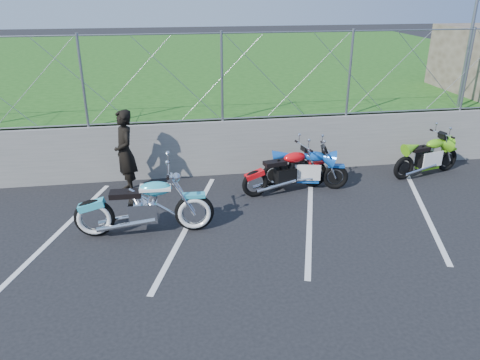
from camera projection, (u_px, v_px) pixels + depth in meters
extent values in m
plane|color=black|center=(192.00, 252.00, 7.99)|extent=(90.00, 90.00, 0.00)
cube|color=slate|center=(181.00, 150.00, 10.92)|extent=(30.00, 0.22, 1.30)
cube|color=#1E5015|center=(170.00, 74.00, 20.01)|extent=(30.00, 20.00, 1.30)
cylinder|color=gray|center=(175.00, 34.00, 9.91)|extent=(28.00, 0.03, 0.03)
cylinder|color=gray|center=(179.00, 121.00, 10.65)|extent=(28.00, 0.03, 0.03)
cylinder|color=gray|center=(469.00, 46.00, 11.53)|extent=(0.08, 0.08, 3.00)
cube|color=silver|center=(57.00, 234.00, 8.54)|extent=(1.49, 4.31, 0.01)
cube|color=silver|center=(188.00, 224.00, 8.90)|extent=(1.49, 4.31, 0.01)
cube|color=silver|center=(310.00, 215.00, 9.26)|extent=(1.49, 4.31, 0.01)
cube|color=silver|center=(422.00, 206.00, 9.62)|extent=(1.49, 4.31, 0.01)
torus|color=black|center=(95.00, 218.00, 8.36)|extent=(0.73, 0.15, 0.73)
torus|color=black|center=(194.00, 212.00, 8.57)|extent=(0.73, 0.15, 0.73)
cube|color=silver|center=(143.00, 211.00, 8.43)|extent=(0.52, 0.33, 0.37)
ellipsoid|color=#33B7CE|center=(155.00, 188.00, 8.29)|extent=(0.59, 0.29, 0.26)
cube|color=black|center=(125.00, 194.00, 8.26)|extent=(0.56, 0.28, 0.10)
cube|color=#33B7CE|center=(194.00, 195.00, 8.44)|extent=(0.42, 0.18, 0.07)
cylinder|color=silver|center=(168.00, 169.00, 8.18)|extent=(0.06, 0.79, 0.03)
torus|color=black|center=(255.00, 184.00, 9.96)|extent=(0.61, 0.23, 0.60)
torus|color=black|center=(315.00, 174.00, 10.44)|extent=(0.61, 0.23, 0.60)
cube|color=black|center=(285.00, 175.00, 10.16)|extent=(0.49, 0.36, 0.33)
ellipsoid|color=red|center=(295.00, 157.00, 10.08)|extent=(0.55, 0.34, 0.22)
cube|color=black|center=(275.00, 163.00, 9.95)|extent=(0.52, 0.33, 0.09)
cube|color=red|center=(316.00, 163.00, 10.33)|extent=(0.39, 0.22, 0.06)
cylinder|color=silver|center=(304.00, 146.00, 10.06)|extent=(0.17, 0.69, 0.03)
torus|color=black|center=(404.00, 168.00, 10.85)|extent=(0.58, 0.24, 0.57)
torus|color=black|center=(447.00, 160.00, 11.35)|extent=(0.58, 0.24, 0.57)
cube|color=black|center=(426.00, 160.00, 11.06)|extent=(0.49, 0.37, 0.32)
ellipsoid|color=#66C318|center=(435.00, 144.00, 10.99)|extent=(0.54, 0.35, 0.22)
cube|color=black|center=(420.00, 149.00, 10.84)|extent=(0.52, 0.34, 0.09)
cube|color=#66C318|center=(449.00, 149.00, 11.25)|extent=(0.39, 0.23, 0.06)
cylinder|color=silver|center=(442.00, 134.00, 10.96)|extent=(0.20, 0.67, 0.03)
torus|color=black|center=(274.00, 175.00, 10.43)|extent=(0.58, 0.23, 0.57)
torus|color=black|center=(335.00, 177.00, 10.34)|extent=(0.58, 0.23, 0.57)
cube|color=black|center=(304.00, 172.00, 10.35)|extent=(0.49, 0.36, 0.32)
ellipsoid|color=#124CA9|center=(315.00, 156.00, 10.19)|extent=(0.54, 0.34, 0.22)
cube|color=black|center=(294.00, 159.00, 10.25)|extent=(0.51, 0.33, 0.09)
cube|color=#124CA9|center=(336.00, 166.00, 10.24)|extent=(0.38, 0.22, 0.06)
cylinder|color=silver|center=(323.00, 147.00, 10.09)|extent=(0.19, 0.67, 0.03)
imported|color=black|center=(125.00, 153.00, 9.92)|extent=(0.62, 0.77, 1.84)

